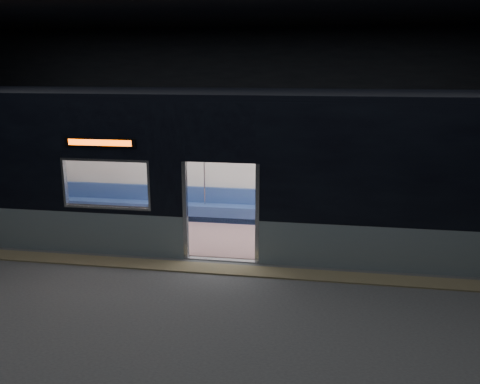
# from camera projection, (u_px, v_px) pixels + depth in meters

# --- Properties ---
(station_floor) EXTENTS (24.00, 14.00, 0.01)m
(station_floor) POSITION_uv_depth(u_px,v_px,m) (210.00, 281.00, 9.43)
(station_floor) COLOR #47494C
(station_floor) RESTS_ON ground
(station_envelope) EXTENTS (24.00, 14.00, 5.00)m
(station_envelope) POSITION_uv_depth(u_px,v_px,m) (207.00, 79.00, 8.53)
(station_envelope) COLOR black
(station_envelope) RESTS_ON station_floor
(tactile_strip) EXTENTS (22.80, 0.50, 0.03)m
(tactile_strip) POSITION_uv_depth(u_px,v_px,m) (216.00, 269.00, 9.95)
(tactile_strip) COLOR #8C7F59
(tactile_strip) RESTS_ON station_floor
(metro_car) EXTENTS (18.00, 3.04, 3.35)m
(metro_car) POSITION_uv_depth(u_px,v_px,m) (234.00, 159.00, 11.41)
(metro_car) COLOR gray
(metro_car) RESTS_ON station_floor
(passenger) EXTENTS (0.41, 0.71, 1.39)m
(passenger) POSITION_uv_depth(u_px,v_px,m) (316.00, 196.00, 12.33)
(passenger) COLOR black
(passenger) RESTS_ON metro_car
(handbag) EXTENTS (0.32, 0.29, 0.13)m
(handbag) POSITION_uv_depth(u_px,v_px,m) (316.00, 203.00, 12.14)
(handbag) COLOR black
(handbag) RESTS_ON passenger
(transit_map) EXTENTS (0.88, 0.03, 0.57)m
(transit_map) POSITION_uv_depth(u_px,v_px,m) (317.00, 168.00, 12.47)
(transit_map) COLOR white
(transit_map) RESTS_ON metro_car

